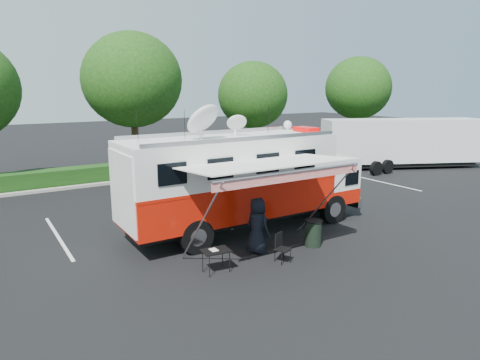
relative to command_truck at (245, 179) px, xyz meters
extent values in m
plane|color=black|center=(0.09, 0.00, -2.03)|extent=(120.00, 120.00, 0.00)
cube|color=#9E998E|center=(4.09, 11.00, -1.96)|extent=(60.00, 0.35, 0.15)
cube|color=black|center=(4.09, 11.90, -1.53)|extent=(60.00, 1.20, 1.00)
cylinder|color=black|center=(0.09, 13.00, 0.37)|extent=(0.44, 0.44, 4.80)
ellipsoid|color=#14380F|center=(0.09, 13.00, 3.92)|extent=(6.14, 6.14, 5.84)
cylinder|color=black|center=(9.09, 13.00, -0.03)|extent=(0.44, 0.44, 4.00)
ellipsoid|color=#14380F|center=(9.09, 13.00, 2.93)|extent=(5.12, 5.12, 4.86)
cylinder|color=black|center=(20.09, 13.00, 0.17)|extent=(0.44, 0.44, 4.40)
ellipsoid|color=#14380F|center=(20.09, 13.00, 3.42)|extent=(5.63, 5.63, 5.35)
cube|color=silver|center=(-6.41, 3.00, -2.03)|extent=(0.12, 5.50, 0.01)
cube|color=silver|center=(-0.41, 3.00, -2.03)|extent=(0.12, 5.50, 0.01)
cube|color=silver|center=(5.59, 3.00, -2.03)|extent=(0.12, 5.50, 0.01)
cube|color=silver|center=(11.59, 3.00, -2.03)|extent=(0.12, 5.50, 0.01)
cube|color=black|center=(0.09, 0.00, -1.44)|extent=(9.28, 1.51, 0.32)
cylinder|color=black|center=(3.54, -1.19, -1.44)|extent=(1.19, 0.35, 1.19)
cylinder|color=black|center=(3.54, 1.19, -1.44)|extent=(1.19, 0.35, 1.19)
cylinder|color=black|center=(-2.72, -1.19, -1.44)|extent=(1.19, 0.35, 1.19)
cylinder|color=black|center=(-2.72, 1.19, -1.44)|extent=(1.19, 0.35, 1.19)
cube|color=silver|center=(4.99, 0.00, -1.38)|extent=(0.22, 2.70, 0.43)
cube|color=white|center=(4.19, 0.00, -0.36)|extent=(1.51, 2.70, 1.83)
cube|color=red|center=(4.19, 0.00, -1.01)|extent=(1.53, 2.72, 0.59)
cube|color=black|center=(4.89, 0.00, -0.04)|extent=(0.13, 2.40, 0.76)
cube|color=red|center=(-0.67, 0.00, -0.63)|extent=(8.20, 2.70, 1.29)
cube|color=red|center=(-0.67, 0.00, 0.02)|extent=(8.22, 2.72, 0.11)
cube|color=white|center=(-0.67, 0.00, 0.83)|extent=(8.20, 2.70, 1.51)
cube|color=silver|center=(-0.67, 0.00, 1.63)|extent=(8.20, 2.70, 0.09)
cube|color=#CC0505|center=(3.00, 0.00, 1.78)|extent=(0.59, 1.02, 0.17)
sphere|color=white|center=(2.89, 1.08, 1.88)|extent=(0.37, 0.37, 0.37)
ellipsoid|color=silver|center=(-1.86, -0.16, 2.39)|extent=(1.29, 1.29, 0.39)
ellipsoid|color=silver|center=(-0.24, 0.22, 2.18)|extent=(0.76, 0.76, 0.22)
cylinder|color=black|center=(-4.01, 0.43, 2.18)|extent=(0.02, 0.02, 1.08)
cylinder|color=black|center=(-2.29, 0.43, 2.18)|extent=(0.02, 0.02, 1.08)
cylinder|color=black|center=(1.38, 0.43, 2.18)|extent=(0.02, 0.02, 1.08)
cube|color=silver|center=(-0.89, -2.64, 1.10)|extent=(5.39, 2.59, 0.22)
cube|color=red|center=(-0.89, -3.92, 0.90)|extent=(5.39, 0.04, 0.30)
cylinder|color=#B2B2B7|center=(-0.89, -3.94, 1.03)|extent=(5.39, 0.07, 0.07)
cylinder|color=#B2B2B7|center=(-3.33, -2.72, -0.49)|extent=(0.05, 2.78, 3.11)
cylinder|color=#B2B2B7|center=(1.56, -2.72, -0.49)|extent=(0.05, 2.78, 3.11)
imported|color=black|center=(-0.97, -2.27, -2.03)|extent=(0.82, 1.06, 1.92)
cube|color=black|center=(-2.91, -2.89, -1.34)|extent=(0.90, 0.68, 0.04)
cylinder|color=black|center=(-3.26, -3.11, -1.69)|extent=(0.02, 0.02, 0.69)
cylinder|color=black|center=(-3.26, -2.68, -1.69)|extent=(0.02, 0.02, 0.69)
cylinder|color=black|center=(-2.57, -3.11, -1.69)|extent=(0.02, 0.02, 0.69)
cylinder|color=black|center=(-2.57, -2.68, -1.69)|extent=(0.02, 0.02, 0.69)
cube|color=silver|center=(-2.96, -2.84, -1.32)|extent=(0.22, 0.30, 0.01)
cube|color=black|center=(-0.74, -3.37, -1.59)|extent=(0.59, 0.59, 0.04)
cube|color=black|center=(-0.74, -3.15, -1.34)|extent=(0.42, 0.22, 0.49)
cylinder|color=black|center=(-0.92, -3.55, -1.81)|extent=(0.02, 0.02, 0.44)
cylinder|color=black|center=(-0.92, -3.19, -1.81)|extent=(0.02, 0.02, 0.44)
cylinder|color=black|center=(-0.56, -3.55, -1.81)|extent=(0.02, 0.02, 0.44)
cylinder|color=black|center=(-0.56, -3.19, -1.81)|extent=(0.02, 0.02, 0.44)
cylinder|color=black|center=(1.07, -2.77, -1.58)|extent=(0.59, 0.59, 0.90)
cylinder|color=black|center=(1.07, -2.77, -1.11)|extent=(0.63, 0.63, 0.04)
cube|color=silver|center=(16.52, 5.49, -0.12)|extent=(10.89, 6.66, 2.92)
cube|color=#B20C0C|center=(16.52, 4.33, -0.12)|extent=(9.46, 4.40, 0.46)
cube|color=black|center=(16.52, 5.49, -1.71)|extent=(9.95, 6.03, 0.27)
cylinder|color=black|center=(12.87, 4.49, -1.58)|extent=(0.91, 0.27, 0.91)
cylinder|color=black|center=(12.87, 6.49, -1.58)|extent=(0.91, 0.27, 0.91)
cylinder|color=black|center=(13.96, 4.49, -1.58)|extent=(0.91, 0.27, 0.91)
cylinder|color=black|center=(13.96, 6.49, -1.58)|extent=(0.91, 0.27, 0.91)
cylinder|color=black|center=(20.62, 4.49, -1.58)|extent=(0.91, 0.27, 0.91)
cylinder|color=black|center=(20.62, 6.49, -1.58)|extent=(0.91, 0.27, 0.91)
camera|label=1|loc=(-8.76, -13.51, 3.45)|focal=32.00mm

